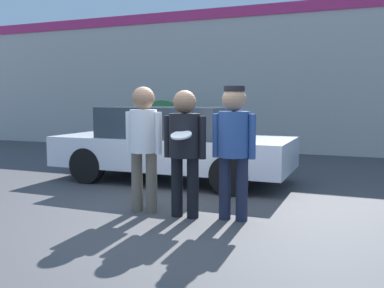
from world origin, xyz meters
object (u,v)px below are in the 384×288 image
object	(u,v)px
person_left	(144,138)
shrub	(162,126)
parked_car_near	(172,143)
person_middle_with_frisbee	(185,142)
person_right	(234,140)

from	to	relation	value
person_left	shrub	size ratio (longest dim) A/B	1.13
person_left	parked_car_near	distance (m)	2.27
person_left	shrub	world-z (taller)	person_left
person_middle_with_frisbee	shrub	world-z (taller)	person_middle_with_frisbee
person_left	person_middle_with_frisbee	distance (m)	0.62
person_left	person_middle_with_frisbee	world-z (taller)	person_left
person_right	person_middle_with_frisbee	bearing A→B (deg)	-169.64
parked_car_near	shrub	size ratio (longest dim) A/B	2.92
person_middle_with_frisbee	person_right	size ratio (longest dim) A/B	0.97
person_left	parked_car_near	bearing A→B (deg)	105.15
person_middle_with_frisbee	shrub	size ratio (longest dim) A/B	1.09
person_middle_with_frisbee	shrub	distance (m)	7.08
person_right	parked_car_near	distance (m)	2.79
person_right	shrub	size ratio (longest dim) A/B	1.13
person_left	parked_car_near	size ratio (longest dim) A/B	0.39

